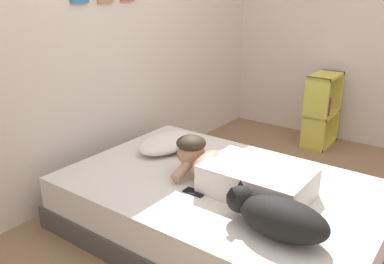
{
  "coord_description": "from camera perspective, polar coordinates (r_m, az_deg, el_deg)",
  "views": [
    {
      "loc": [
        -2.22,
        -1.01,
        1.6
      ],
      "look_at": [
        -0.06,
        0.57,
        0.63
      ],
      "focal_mm": 38.44,
      "sensor_mm": 36.0,
      "label": 1
    }
  ],
  "objects": [
    {
      "name": "dog",
      "position": [
        2.18,
        11.74,
        -11.35
      ],
      "size": [
        0.26,
        0.57,
        0.21
      ],
      "color": "black",
      "rests_on": "bed"
    },
    {
      "name": "person_lying",
      "position": [
        2.6,
        6.32,
        -5.61
      ],
      "size": [
        0.43,
        0.92,
        0.27
      ],
      "color": "silver",
      "rests_on": "bed"
    },
    {
      "name": "back_wall",
      "position": [
        3.36,
        -12.46,
        13.51
      ],
      "size": [
        4.25,
        0.12,
        2.5
      ],
      "color": "silver",
      "rests_on": "ground"
    },
    {
      "name": "ground_plane",
      "position": [
        2.92,
        10.08,
        -13.72
      ],
      "size": [
        12.5,
        12.5,
        0.0
      ],
      "primitive_type": "plane",
      "color": "#8C6B4C"
    },
    {
      "name": "bookshelf",
      "position": [
        4.4,
        17.51,
        2.93
      ],
      "size": [
        0.45,
        0.24,
        0.75
      ],
      "color": "#D8CC4C",
      "rests_on": "ground"
    },
    {
      "name": "coffee_cup",
      "position": [
        3.07,
        -1.11,
        -2.78
      ],
      "size": [
        0.12,
        0.09,
        0.07
      ],
      "color": "white",
      "rests_on": "bed"
    },
    {
      "name": "side_wall_right",
      "position": [
        4.58,
        21.25,
        14.24
      ],
      "size": [
        0.1,
        5.88,
        2.5
      ],
      "primitive_type": "cube",
      "color": "beige",
      "rests_on": "ground"
    },
    {
      "name": "bed",
      "position": [
        2.8,
        4.0,
        -10.4
      ],
      "size": [
        1.39,
        2.08,
        0.38
      ],
      "color": "#4C4742",
      "rests_on": "ground"
    },
    {
      "name": "cell_phone",
      "position": [
        2.57,
        0.33,
        -8.35
      ],
      "size": [
        0.07,
        0.14,
        0.01
      ],
      "primitive_type": "cube",
      "color": "black",
      "rests_on": "bed"
    },
    {
      "name": "pillow",
      "position": [
        3.2,
        -3.61,
        -1.52
      ],
      "size": [
        0.52,
        0.32,
        0.11
      ],
      "primitive_type": "ellipsoid",
      "color": "white",
      "rests_on": "bed"
    }
  ]
}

